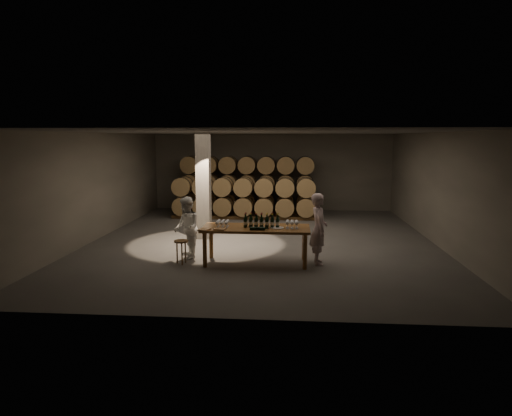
# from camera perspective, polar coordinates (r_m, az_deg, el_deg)

# --- Properties ---
(room) EXTENTS (12.00, 12.00, 12.00)m
(room) POSITION_cam_1_polar(r_m,az_deg,el_deg) (13.84, -6.58, 2.73)
(room) COLOR #52504D
(room) RESTS_ON ground
(tasting_table) EXTENTS (2.60, 1.10, 0.90)m
(tasting_table) POSITION_cam_1_polar(r_m,az_deg,el_deg) (11.06, -0.02, -2.93)
(tasting_table) COLOR brown
(tasting_table) RESTS_ON ground
(barrel_stack_back) EXTENTS (5.48, 0.95, 2.31)m
(barrel_stack_back) POSITION_cam_1_polar(r_m,az_deg,el_deg) (18.68, -1.07, 3.09)
(barrel_stack_back) COLOR brown
(barrel_stack_back) RESTS_ON ground
(barrel_stack_front) EXTENTS (5.48, 0.95, 1.57)m
(barrel_stack_front) POSITION_cam_1_polar(r_m,az_deg,el_deg) (17.34, -1.52, 1.42)
(barrel_stack_front) COLOR brown
(barrel_stack_front) RESTS_ON ground
(bottle_cluster) EXTENTS (0.87, 0.24, 0.34)m
(bottle_cluster) POSITION_cam_1_polar(r_m,az_deg,el_deg) (11.04, 0.70, -1.77)
(bottle_cluster) COLOR black
(bottle_cluster) RESTS_ON tasting_table
(lying_bottles) EXTENTS (0.46, 0.08, 0.08)m
(lying_bottles) POSITION_cam_1_polar(r_m,az_deg,el_deg) (10.68, 0.24, -2.58)
(lying_bottles) COLOR black
(lying_bottles) RESTS_ON tasting_table
(glass_cluster_left) EXTENTS (0.30, 0.41, 0.16)m
(glass_cluster_left) POSITION_cam_1_polar(r_m,az_deg,el_deg) (11.08, -4.21, -1.78)
(glass_cluster_left) COLOR silver
(glass_cluster_left) RESTS_ON tasting_table
(glass_cluster_right) EXTENTS (0.31, 0.31, 0.19)m
(glass_cluster_right) POSITION_cam_1_polar(r_m,az_deg,el_deg) (10.94, 4.53, -1.83)
(glass_cluster_right) COLOR silver
(glass_cluster_right) RESTS_ON tasting_table
(plate) EXTENTS (0.31, 0.31, 0.02)m
(plate) POSITION_cam_1_polar(r_m,az_deg,el_deg) (10.93, 2.69, -2.49)
(plate) COLOR silver
(plate) RESTS_ON tasting_table
(notebook_near) EXTENTS (0.29, 0.25, 0.03)m
(notebook_near) POSITION_cam_1_polar(r_m,az_deg,el_deg) (10.76, -4.56, -2.65)
(notebook_near) COLOR olive
(notebook_near) RESTS_ON tasting_table
(notebook_corner) EXTENTS (0.31, 0.35, 0.02)m
(notebook_corner) POSITION_cam_1_polar(r_m,az_deg,el_deg) (10.78, -6.47, -2.68)
(notebook_corner) COLOR olive
(notebook_corner) RESTS_ON tasting_table
(pen) EXTENTS (0.13, 0.04, 0.01)m
(pen) POSITION_cam_1_polar(r_m,az_deg,el_deg) (10.69, -4.32, -2.77)
(pen) COLOR black
(pen) RESTS_ON tasting_table
(stool) EXTENTS (0.35, 0.35, 0.58)m
(stool) POSITION_cam_1_polar(r_m,az_deg,el_deg) (11.24, -9.32, -4.54)
(stool) COLOR brown
(stool) RESTS_ON ground
(person_man) EXTENTS (0.47, 0.67, 1.73)m
(person_man) POSITION_cam_1_polar(r_m,az_deg,el_deg) (11.10, 7.84, -2.60)
(person_man) COLOR beige
(person_man) RESTS_ON ground
(person_woman) EXTENTS (0.86, 0.95, 1.57)m
(person_woman) POSITION_cam_1_polar(r_m,az_deg,el_deg) (11.68, -8.66, -2.46)
(person_woman) COLOR white
(person_woman) RESTS_ON ground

